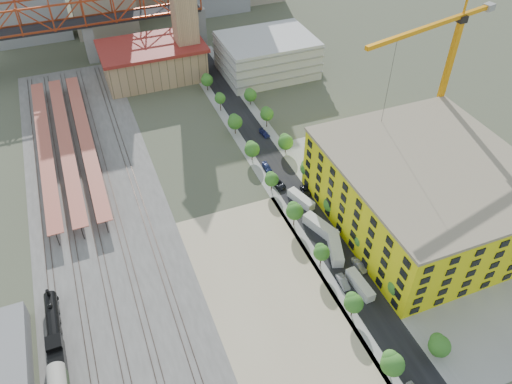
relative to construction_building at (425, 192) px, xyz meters
name	(u,v)px	position (x,y,z in m)	size (l,w,h in m)	color
ground	(243,211)	(-42.00, 20.00, -9.41)	(400.00, 400.00, 0.00)	#474C38
ballast_strip	(97,203)	(-78.00, 37.50, -9.38)	(36.00, 165.00, 0.06)	#605E59
dirt_lot	(275,306)	(-46.00, -11.50, -9.38)	(28.00, 67.00, 0.06)	tan
street_asphalt	(275,165)	(-26.00, 35.00, -9.38)	(12.00, 170.00, 0.06)	black
sidewalk_west	(258,170)	(-31.50, 35.00, -9.39)	(3.00, 170.00, 0.04)	gray
sidewalk_east	(292,161)	(-20.50, 35.00, -9.39)	(3.00, 170.00, 0.04)	gray
construction_pad	(427,216)	(3.00, 0.00, -9.38)	(50.00, 90.00, 0.06)	gray
rail_tracks	(91,204)	(-79.80, 37.50, -9.26)	(26.56, 160.00, 0.18)	#382B23
platform_canopies	(65,141)	(-83.00, 65.00, -5.42)	(16.00, 80.00, 4.12)	#B25444
station_hall	(153,61)	(-47.00, 102.00, -2.74)	(38.00, 24.00, 13.10)	tan
parking_garage	(267,55)	(-6.00, 90.00, -2.41)	(34.00, 26.00, 14.00)	silver
truss_bridge	(83,14)	(-67.00, 125.00, 9.45)	(94.00, 9.60, 25.60)	gray
construction_building	(425,192)	(0.00, 0.00, 0.00)	(44.60, 50.60, 18.80)	yellow
street_trees	(289,186)	(-26.00, 25.00, -9.41)	(15.40, 124.40, 8.00)	#2D7121
distant_hills	(182,54)	(3.28, 280.00, -88.95)	(647.00, 264.00, 227.00)	#4C6B59
locomotive	(54,334)	(-92.00, -2.57, -7.18)	(3.11, 23.95, 5.99)	black
tower_crane	(444,61)	(18.25, 24.95, 21.06)	(45.42, 12.08, 49.38)	#FF9D10
site_trailer_a	(360,285)	(-26.00, -14.16, -8.18)	(2.36, 8.96, 2.45)	silver
site_trailer_b	(335,248)	(-26.00, -2.23, -7.99)	(2.72, 10.35, 2.83)	silver
site_trailer_c	(321,227)	(-26.00, 5.57, -7.98)	(2.74, 10.42, 2.85)	silver
site_trailer_d	(301,199)	(-26.00, 17.23, -8.21)	(2.31, 8.77, 2.40)	silver
car_1	(343,282)	(-29.00, -11.74, -8.61)	(1.68, 4.83, 1.59)	gray
car_2	(278,184)	(-29.00, 26.09, -8.61)	(2.65, 5.76, 1.60)	black
car_3	(267,168)	(-29.00, 34.19, -8.75)	(1.86, 4.58, 1.33)	navy
car_4	(357,263)	(-23.00, -7.96, -8.75)	(1.57, 3.90, 1.33)	silver
car_5	(359,266)	(-23.00, -8.96, -8.67)	(1.57, 4.49, 1.48)	gray
car_6	(306,191)	(-23.00, 20.46, -8.74)	(2.22, 4.82, 1.34)	black
car_7	(264,133)	(-23.00, 50.84, -8.73)	(1.90, 4.67, 1.36)	navy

